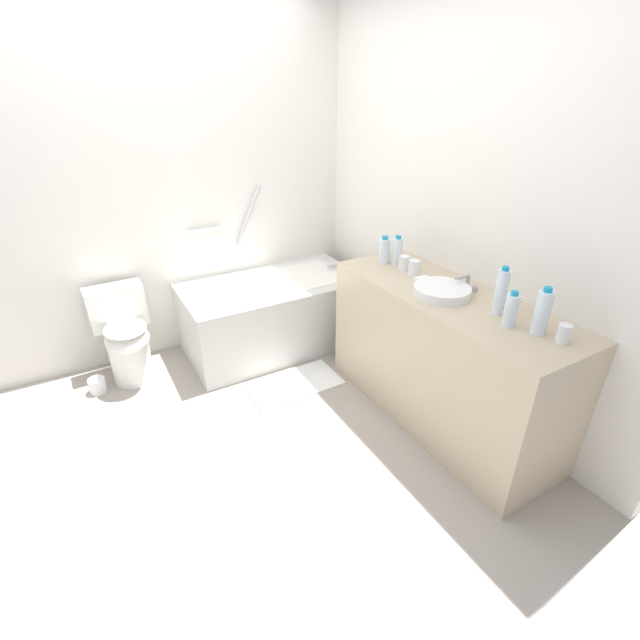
{
  "coord_description": "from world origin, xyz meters",
  "views": [
    {
      "loc": [
        -0.57,
        -2.03,
        1.89
      ],
      "look_at": [
        0.69,
        0.16,
        0.57
      ],
      "focal_mm": 24.83,
      "sensor_mm": 36.0,
      "label": 1
    }
  ],
  "objects_px": {
    "sink_basin": "(442,291)",
    "water_bottle_1": "(511,310)",
    "water_bottle_2": "(501,292)",
    "soap_dish": "(423,279)",
    "drinking_glass_2": "(564,334)",
    "water_bottle_3": "(384,250)",
    "bathtub": "(274,312)",
    "water_bottle_4": "(542,312)",
    "toilet": "(125,337)",
    "drinking_glass_1": "(414,268)",
    "sink_faucet": "(466,282)",
    "water_bottle_0": "(397,251)",
    "bath_mat": "(294,384)",
    "toilet_paper_roll": "(97,385)",
    "drinking_glass_0": "(404,263)"
  },
  "relations": [
    {
      "from": "water_bottle_1",
      "to": "toilet_paper_roll",
      "type": "distance_m",
      "value": 2.71
    },
    {
      "from": "toilet",
      "to": "water_bottle_0",
      "type": "height_order",
      "value": "water_bottle_0"
    },
    {
      "from": "drinking_glass_2",
      "to": "sink_faucet",
      "type": "bearing_deg",
      "value": 82.75
    },
    {
      "from": "water_bottle_1",
      "to": "water_bottle_3",
      "type": "bearing_deg",
      "value": 89.02
    },
    {
      "from": "water_bottle_2",
      "to": "soap_dish",
      "type": "height_order",
      "value": "water_bottle_2"
    },
    {
      "from": "sink_basin",
      "to": "water_bottle_1",
      "type": "relative_size",
      "value": 1.71
    },
    {
      "from": "water_bottle_0",
      "to": "drinking_glass_2",
      "type": "bearing_deg",
      "value": -89.69
    },
    {
      "from": "bathtub",
      "to": "water_bottle_2",
      "type": "bearing_deg",
      "value": -71.12
    },
    {
      "from": "water_bottle_3",
      "to": "water_bottle_4",
      "type": "distance_m",
      "value": 1.16
    },
    {
      "from": "drinking_glass_1",
      "to": "drinking_glass_2",
      "type": "bearing_deg",
      "value": -87.8
    },
    {
      "from": "water_bottle_2",
      "to": "water_bottle_4",
      "type": "distance_m",
      "value": 0.24
    },
    {
      "from": "water_bottle_1",
      "to": "water_bottle_0",
      "type": "bearing_deg",
      "value": 85.72
    },
    {
      "from": "sink_basin",
      "to": "soap_dish",
      "type": "distance_m",
      "value": 0.23
    },
    {
      "from": "water_bottle_4",
      "to": "toilet_paper_roll",
      "type": "distance_m",
      "value": 2.84
    },
    {
      "from": "toilet",
      "to": "drinking_glass_1",
      "type": "relative_size",
      "value": 6.95
    },
    {
      "from": "sink_basin",
      "to": "water_bottle_2",
      "type": "distance_m",
      "value": 0.35
    },
    {
      "from": "sink_basin",
      "to": "water_bottle_3",
      "type": "xyz_separation_m",
      "value": [
        0.04,
        0.6,
        0.06
      ]
    },
    {
      "from": "sink_faucet",
      "to": "toilet",
      "type": "bearing_deg",
      "value": 141.65
    },
    {
      "from": "sink_faucet",
      "to": "soap_dish",
      "type": "height_order",
      "value": "sink_faucet"
    },
    {
      "from": "toilet",
      "to": "soap_dish",
      "type": "height_order",
      "value": "soap_dish"
    },
    {
      "from": "water_bottle_3",
      "to": "drinking_glass_1",
      "type": "distance_m",
      "value": 0.28
    },
    {
      "from": "drinking_glass_1",
      "to": "soap_dish",
      "type": "distance_m",
      "value": 0.11
    },
    {
      "from": "sink_basin",
      "to": "soap_dish",
      "type": "relative_size",
      "value": 3.55
    },
    {
      "from": "water_bottle_1",
      "to": "drinking_glass_2",
      "type": "height_order",
      "value": "water_bottle_1"
    },
    {
      "from": "water_bottle_3",
      "to": "bath_mat",
      "type": "bearing_deg",
      "value": 169.68
    },
    {
      "from": "toilet_paper_roll",
      "to": "water_bottle_3",
      "type": "bearing_deg",
      "value": -21.08
    },
    {
      "from": "water_bottle_0",
      "to": "water_bottle_1",
      "type": "distance_m",
      "value": 0.97
    },
    {
      "from": "water_bottle_2",
      "to": "drinking_glass_2",
      "type": "bearing_deg",
      "value": -86.82
    },
    {
      "from": "bathtub",
      "to": "water_bottle_1",
      "type": "relative_size",
      "value": 7.54
    },
    {
      "from": "drinking_glass_1",
      "to": "drinking_glass_2",
      "type": "relative_size",
      "value": 1.06
    },
    {
      "from": "water_bottle_2",
      "to": "soap_dish",
      "type": "distance_m",
      "value": 0.55
    },
    {
      "from": "water_bottle_0",
      "to": "drinking_glass_0",
      "type": "distance_m",
      "value": 0.11
    },
    {
      "from": "water_bottle_3",
      "to": "bathtub",
      "type": "bearing_deg",
      "value": 125.88
    },
    {
      "from": "sink_faucet",
      "to": "soap_dish",
      "type": "distance_m",
      "value": 0.26
    },
    {
      "from": "water_bottle_1",
      "to": "bath_mat",
      "type": "xyz_separation_m",
      "value": [
        -0.63,
        1.15,
        -0.93
      ]
    },
    {
      "from": "sink_basin",
      "to": "drinking_glass_1",
      "type": "height_order",
      "value": "drinking_glass_1"
    },
    {
      "from": "water_bottle_0",
      "to": "water_bottle_2",
      "type": "relative_size",
      "value": 0.76
    },
    {
      "from": "toilet",
      "to": "sink_basin",
      "type": "height_order",
      "value": "sink_basin"
    },
    {
      "from": "sink_faucet",
      "to": "water_bottle_0",
      "type": "bearing_deg",
      "value": 99.93
    },
    {
      "from": "water_bottle_4",
      "to": "toilet_paper_roll",
      "type": "xyz_separation_m",
      "value": [
        -1.92,
        1.89,
        -0.91
      ]
    },
    {
      "from": "toilet",
      "to": "soap_dish",
      "type": "distance_m",
      "value": 2.1
    },
    {
      "from": "water_bottle_1",
      "to": "water_bottle_2",
      "type": "height_order",
      "value": "water_bottle_2"
    },
    {
      "from": "bath_mat",
      "to": "water_bottle_4",
      "type": "bearing_deg",
      "value": -61.86
    },
    {
      "from": "water_bottle_1",
      "to": "sink_basin",
      "type": "bearing_deg",
      "value": 92.99
    },
    {
      "from": "drinking_glass_0",
      "to": "water_bottle_2",
      "type": "bearing_deg",
      "value": -89.35
    },
    {
      "from": "toilet",
      "to": "bath_mat",
      "type": "height_order",
      "value": "toilet"
    },
    {
      "from": "water_bottle_0",
      "to": "bathtub",
      "type": "bearing_deg",
      "value": 126.15
    },
    {
      "from": "sink_faucet",
      "to": "water_bottle_4",
      "type": "xyz_separation_m",
      "value": [
        -0.11,
        -0.56,
        0.07
      ]
    },
    {
      "from": "sink_basin",
      "to": "water_bottle_2",
      "type": "xyz_separation_m",
      "value": [
        0.08,
        -0.32,
        0.1
      ]
    },
    {
      "from": "bathtub",
      "to": "water_bottle_3",
      "type": "height_order",
      "value": "bathtub"
    }
  ]
}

